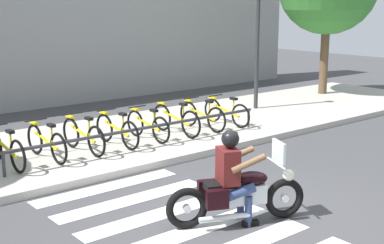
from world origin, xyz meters
name	(u,v)px	position (x,y,z in m)	size (l,w,h in m)	color
ground_plane	(243,213)	(0.00, 0.00, 0.00)	(48.00, 48.00, 0.00)	#424244
sidewalk	(90,145)	(0.00, 4.91, 0.07)	(24.00, 4.40, 0.15)	#B7B2A8
crosswalk_stripe_2	(192,231)	(-1.02, 0.00, 0.00)	(2.80, 0.40, 0.01)	white
crosswalk_stripe_3	(160,214)	(-1.02, 0.80, 0.00)	(2.80, 0.40, 0.01)	white
crosswalk_stripe_4	(132,200)	(-1.02, 1.60, 0.00)	(2.80, 0.40, 0.01)	white
crosswalk_stripe_5	(107,187)	(-1.02, 2.40, 0.00)	(2.80, 0.40, 0.01)	white
motorcycle	(238,194)	(-0.32, -0.20, 0.46)	(2.02, 1.02, 1.21)	black
rider	(233,171)	(-0.39, -0.17, 0.82)	(0.75, 0.69, 1.43)	#591919
bicycle_0	(6,149)	(-2.13, 4.23, 0.50)	(0.48, 1.68, 0.77)	black
bicycle_1	(46,142)	(-1.32, 4.23, 0.50)	(0.48, 1.63, 0.77)	black
bicycle_2	(83,136)	(-0.50, 4.23, 0.51)	(0.48, 1.66, 0.79)	black
bicycle_3	(117,130)	(0.31, 4.23, 0.50)	(0.48, 1.62, 0.77)	black
bicycle_4	(148,125)	(1.13, 4.23, 0.49)	(0.48, 1.57, 0.75)	black
bicycle_5	(176,120)	(1.94, 4.23, 0.51)	(0.48, 1.71, 0.79)	black
bicycle_6	(202,116)	(2.76, 4.23, 0.50)	(0.48, 1.63, 0.77)	black
bicycle_7	(226,112)	(3.57, 4.23, 0.49)	(0.48, 1.60, 0.74)	black
bike_rack	(147,129)	(0.72, 3.68, 0.58)	(6.30, 0.07, 0.49)	#333338
street_lamp	(258,33)	(5.78, 5.31, 2.37)	(0.28, 0.28, 3.85)	#2D2D33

